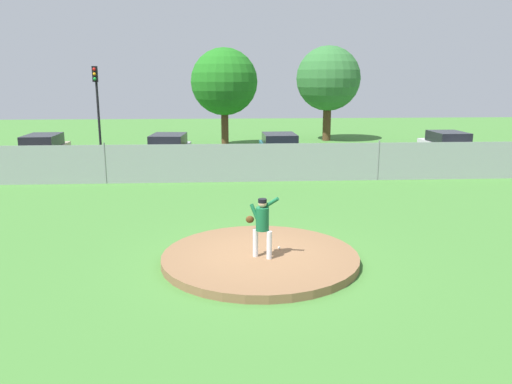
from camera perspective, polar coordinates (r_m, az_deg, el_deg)
name	(u,v)px	position (r m, az deg, el deg)	size (l,w,h in m)	color
ground_plane	(249,204)	(18.46, -0.85, -1.33)	(80.00, 80.00, 0.00)	#427A33
asphalt_strip	(241,165)	(26.77, -1.75, 3.13)	(44.00, 7.00, 0.01)	#2B2B2D
pitchers_mound	(260,258)	(12.70, 0.48, -7.51)	(4.95, 4.95, 0.20)	brown
pitcher_youth	(262,222)	(12.13, 0.68, -3.44)	(0.81, 0.32, 1.56)	silver
baseball	(279,248)	(13.00, 2.64, -6.38)	(0.07, 0.07, 0.07)	white
chainlink_fence	(244,163)	(22.20, -1.37, 3.34)	(30.39, 0.07, 1.81)	gray
parked_car_champagne	(43,152)	(27.94, -23.09, 4.22)	(1.93, 4.49, 1.72)	tan
parked_car_white	(447,148)	(29.27, 20.97, 4.72)	(1.87, 4.07, 1.69)	silver
parked_car_silver	(169,151)	(26.44, -9.93, 4.59)	(2.10, 4.24, 1.70)	#B7BABF
parked_car_teal	(279,150)	(26.78, 2.69, 4.83)	(1.97, 4.07, 1.66)	#146066
traffic_light_near	(97,95)	(31.23, -17.70, 10.45)	(0.28, 0.46, 5.21)	black
tree_bushy_near	(224,82)	(33.47, -3.64, 12.41)	(4.36, 4.36, 6.48)	#4C331E
tree_slender_far	(328,79)	(37.45, 8.23, 12.65)	(4.64, 4.64, 6.83)	#4C331E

